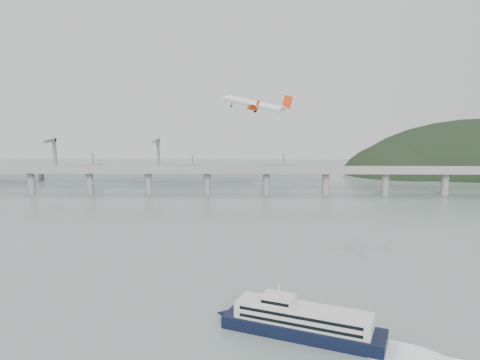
{
  "coord_description": "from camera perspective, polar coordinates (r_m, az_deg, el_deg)",
  "views": [
    {
      "loc": [
        3.83,
        -189.08,
        76.17
      ],
      "look_at": [
        0.0,
        55.0,
        36.0
      ],
      "focal_mm": 35.0,
      "sensor_mm": 36.0,
      "label": 1
    }
  ],
  "objects": [
    {
      "name": "ground",
      "position": [
        203.88,
        -0.25,
        -12.59
      ],
      "size": [
        900.0,
        900.0,
        0.0
      ],
      "primitive_type": "plane",
      "color": "slate",
      "rests_on": "ground"
    },
    {
      "name": "bridge",
      "position": [
        393.49,
        0.16,
        0.79
      ],
      "size": [
        800.0,
        22.0,
        23.9
      ],
      "color": "gray",
      "rests_on": "ground"
    },
    {
      "name": "distant_fleet",
      "position": [
        486.31,
        -18.22,
        0.6
      ],
      "size": [
        453.0,
        60.9,
        40.0
      ],
      "color": "slate",
      "rests_on": "ground"
    },
    {
      "name": "ferry",
      "position": [
        163.25,
        7.65,
        -16.77
      ],
      "size": [
        84.25,
        40.69,
        16.7
      ],
      "rotation": [
        0.0,
        0.0,
        -0.38
      ],
      "color": "black",
      "rests_on": "ground"
    },
    {
      "name": "airliner",
      "position": [
        271.04,
        2.03,
        9.18
      ],
      "size": [
        41.34,
        37.44,
        11.81
      ],
      "rotation": [
        0.05,
        -0.21,
        3.03
      ],
      "color": "white",
      "rests_on": "ground"
    }
  ]
}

